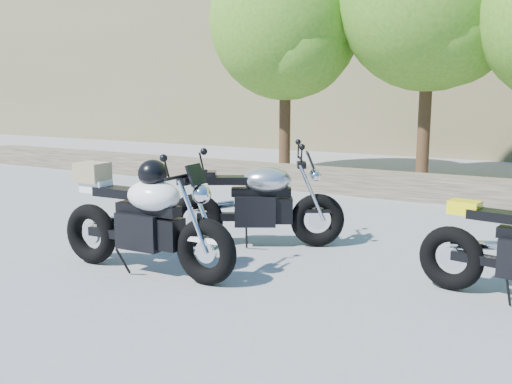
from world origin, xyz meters
TOP-DOWN VIEW (x-y plane):
  - ground at (0.00, 0.00)m, footprint 90.00×90.00m
  - stone_wall at (0.00, 5.50)m, footprint 22.00×0.55m
  - tree_decid_left at (-2.39, 7.14)m, footprint 3.67×3.67m
  - silver_bike at (0.20, 1.05)m, footprint 2.14×1.30m
  - white_bike at (-0.35, -0.60)m, footprint 2.39×0.76m

SIDE VIEW (x-z plane):
  - ground at x=0.00m, z-range 0.00..0.00m
  - stone_wall at x=0.00m, z-range 0.00..0.50m
  - silver_bike at x=0.20m, z-range -0.02..1.17m
  - white_bike at x=-0.35m, z-range -0.01..1.31m
  - tree_decid_left at x=-2.39m, z-range 0.83..6.44m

